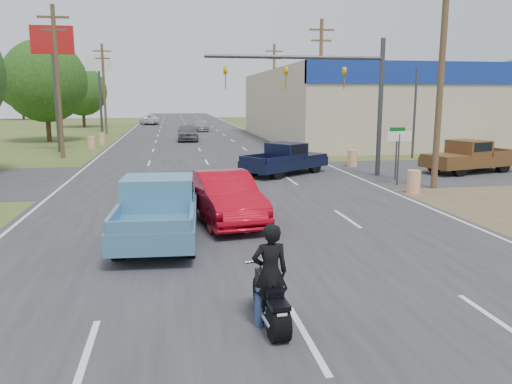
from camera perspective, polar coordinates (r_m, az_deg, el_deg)
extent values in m
plane|color=#3A4E1F|center=(8.86, 5.83, -16.36)|extent=(200.00, 200.00, 0.00)
cube|color=#2D2D30|center=(47.81, -7.02, 5.78)|extent=(15.00, 180.00, 0.02)
cube|color=#2D2D30|center=(26.00, -4.73, 1.76)|extent=(120.00, 10.00, 0.02)
cube|color=brown|center=(22.34, 26.71, -0.83)|extent=(8.00, 18.00, 0.01)
cube|color=#B7A88C|center=(58.59, 26.39, 8.87)|extent=(50.00, 28.00, 6.60)
cylinder|color=#4C3823|center=(23.69, 20.39, 12.40)|extent=(0.28, 0.28, 10.00)
cylinder|color=#4C3823|center=(40.33, 7.36, 11.98)|extent=(0.28, 0.28, 10.00)
cube|color=#4C3823|center=(40.65, 7.51, 17.91)|extent=(2.00, 0.14, 0.14)
cube|color=#4C3823|center=(40.56, 7.48, 16.79)|extent=(1.60, 0.14, 0.14)
cylinder|color=#4C3823|center=(57.79, 2.07, 11.64)|extent=(0.28, 0.28, 10.00)
cube|color=#4C3823|center=(58.02, 2.10, 15.79)|extent=(2.00, 0.14, 0.14)
cube|color=#4C3823|center=(57.95, 2.10, 15.00)|extent=(1.60, 0.14, 0.14)
cylinder|color=#4C3823|center=(36.36, -21.71, 11.48)|extent=(0.28, 0.28, 10.00)
cube|color=#4C3823|center=(36.71, -22.18, 18.03)|extent=(2.00, 0.14, 0.14)
cube|color=#4C3823|center=(36.61, -22.09, 16.79)|extent=(1.60, 0.14, 0.14)
cylinder|color=#4C3823|center=(60.05, -16.96, 11.15)|extent=(0.28, 0.28, 10.00)
cube|color=#4C3823|center=(60.27, -17.18, 15.14)|extent=(2.00, 0.14, 0.14)
cube|color=#4C3823|center=(60.20, -17.14, 14.39)|extent=(1.60, 0.14, 0.14)
cylinder|color=#422D19|center=(50.93, -22.65, 7.16)|extent=(0.44, 0.44, 3.24)
sphere|color=#144112|center=(50.90, -22.97, 11.60)|extent=(7.56, 7.56, 7.56)
cylinder|color=#422D19|center=(74.62, -19.09, 8.11)|extent=(0.44, 0.44, 2.88)
sphere|color=#144112|center=(74.58, -19.26, 10.81)|extent=(6.72, 6.72, 6.72)
cylinder|color=#422D19|center=(96.40, 27.06, 8.20)|extent=(0.44, 0.44, 3.60)
cylinder|color=#422D19|center=(107.54, 7.90, 9.34)|extent=(0.44, 0.44, 3.42)
sphere|color=#144112|center=(107.53, 7.95, 11.57)|extent=(7.98, 7.98, 7.98)
cylinder|color=#422D19|center=(106.32, -25.09, 8.53)|extent=(0.44, 0.44, 3.78)
sphere|color=#144112|center=(106.33, -25.28, 11.02)|extent=(8.82, 8.82, 8.82)
cylinder|color=orange|center=(22.35, 17.57, 1.11)|extent=(0.56, 0.56, 1.00)
cylinder|color=orange|center=(30.22, 10.94, 3.79)|extent=(0.56, 0.56, 1.00)
cylinder|color=orange|center=(42.22, -18.29, 5.35)|extent=(0.56, 0.56, 1.00)
cylinder|color=orange|center=(46.13, -17.20, 5.82)|extent=(0.56, 0.56, 1.00)
cylinder|color=#3F3F44|center=(40.47, -21.90, 10.60)|extent=(0.30, 0.30, 9.00)
cube|color=#B21414|center=(40.68, -22.27, 15.81)|extent=(3.00, 0.35, 2.00)
cylinder|color=#3F3F44|center=(64.14, -17.39, 10.62)|extent=(0.30, 0.30, 9.00)
cube|color=white|center=(64.27, -17.58, 13.92)|extent=(3.00, 0.35, 2.00)
cylinder|color=#3F3F44|center=(24.12, 15.94, 3.55)|extent=(0.08, 0.08, 2.40)
cube|color=white|center=(24.01, 16.08, 6.15)|extent=(1.20, 0.05, 0.45)
cylinder|color=#3F3F44|center=(25.72, 15.72, 3.98)|extent=(0.08, 0.08, 2.40)
cube|color=#0C591E|center=(25.61, 15.87, 6.87)|extent=(0.80, 0.04, 0.22)
cylinder|color=#3F3F44|center=(26.81, 14.01, 9.25)|extent=(0.24, 0.24, 7.00)
cylinder|color=#3F3F44|center=(25.43, 4.60, 15.11)|extent=(9.00, 0.18, 0.18)
imported|color=gold|center=(26.12, 10.07, 13.87)|extent=(0.18, 0.40, 1.10)
imported|color=gold|center=(25.28, 3.45, 14.12)|extent=(0.18, 0.40, 1.10)
imported|color=gold|center=(24.79, -3.54, 14.19)|extent=(0.18, 0.40, 1.10)
imported|color=#B70819|center=(16.40, -3.61, -0.63)|extent=(2.44, 5.14, 1.63)
cylinder|color=black|center=(8.63, 2.58, -14.77)|extent=(0.34, 0.64, 0.63)
cylinder|color=black|center=(9.85, 0.36, -11.44)|extent=(0.15, 0.63, 0.63)
cube|color=black|center=(9.15, 1.36, -11.36)|extent=(0.28, 1.15, 0.28)
cube|color=black|center=(9.29, 0.99, -9.74)|extent=(0.28, 0.54, 0.21)
cube|color=black|center=(8.84, 1.84, -11.12)|extent=(0.32, 0.54, 0.09)
cylinder|color=white|center=(9.48, 0.57, -7.93)|extent=(0.62, 0.09, 0.05)
cube|color=white|center=(8.36, 3.00, -14.07)|extent=(0.17, 0.03, 0.11)
imported|color=black|center=(8.90, 1.61, -9.85)|extent=(0.68, 0.47, 1.80)
cylinder|color=black|center=(16.27, -13.68, -2.41)|extent=(0.37, 0.86, 0.85)
cylinder|color=black|center=(16.13, -7.40, -2.30)|extent=(0.37, 0.86, 0.85)
cylinder|color=black|center=(13.10, -15.50, -5.66)|extent=(0.37, 0.86, 0.85)
cylinder|color=black|center=(12.93, -7.65, -5.57)|extent=(0.37, 0.86, 0.85)
cube|color=teal|center=(14.52, -11.05, -2.92)|extent=(2.44, 5.62, 0.55)
cube|color=teal|center=(16.05, -10.62, -0.33)|extent=(2.13, 2.21, 0.19)
cube|color=teal|center=(14.47, -11.12, -0.05)|extent=(2.04, 1.76, 0.90)
cube|color=black|center=(14.45, -11.14, 0.57)|extent=(2.07, 1.44, 0.48)
cube|color=teal|center=(11.81, -12.17, -3.99)|extent=(1.95, 0.20, 0.32)
cylinder|color=black|center=(28.32, 4.08, 3.28)|extent=(0.80, 0.70, 0.78)
cylinder|color=black|center=(27.30, 6.72, 2.96)|extent=(0.80, 0.70, 0.78)
cylinder|color=black|center=(26.09, -0.25, 2.68)|extent=(0.80, 0.70, 0.78)
cylinder|color=black|center=(24.97, 2.44, 2.31)|extent=(0.80, 0.70, 0.78)
cube|color=black|center=(26.61, 3.32, 3.28)|extent=(5.25, 4.57, 0.51)
cube|color=black|center=(27.74, 5.39, 4.23)|extent=(2.65, 2.64, 0.18)
cube|color=black|center=(26.61, 3.48, 4.72)|extent=(2.29, 2.35, 0.83)
cube|color=black|center=(26.60, 3.48, 5.04)|extent=(2.07, 2.20, 0.44)
cube|color=black|center=(24.75, -0.46, 3.66)|extent=(1.12, 1.50, 0.29)
cylinder|color=black|center=(27.97, 22.24, 2.47)|extent=(0.88, 0.52, 0.82)
cylinder|color=black|center=(29.16, 19.76, 2.94)|extent=(0.88, 0.52, 0.82)
cylinder|color=black|center=(30.40, 26.39, 2.74)|extent=(0.88, 0.52, 0.82)
cylinder|color=black|center=(31.50, 23.94, 3.18)|extent=(0.88, 0.52, 0.82)
cube|color=brown|center=(29.71, 23.17, 3.28)|extent=(5.72, 3.41, 0.54)
cube|color=brown|center=(28.50, 21.05, 3.84)|extent=(2.48, 2.43, 0.19)
cube|color=brown|center=(29.55, 23.13, 4.62)|extent=(2.05, 2.26, 0.88)
cube|color=black|center=(29.54, 23.16, 4.91)|extent=(1.75, 2.21, 0.46)
cube|color=brown|center=(31.66, 26.42, 4.18)|extent=(0.58, 1.85, 0.31)
imported|color=#5A595F|center=(48.12, -7.81, 6.75)|extent=(2.01, 4.81, 1.63)
imported|color=#9D9EA1|center=(62.49, -6.31, 7.57)|extent=(2.24, 4.99, 1.42)
imported|color=white|center=(79.55, -12.14, 8.09)|extent=(3.38, 5.80, 1.52)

